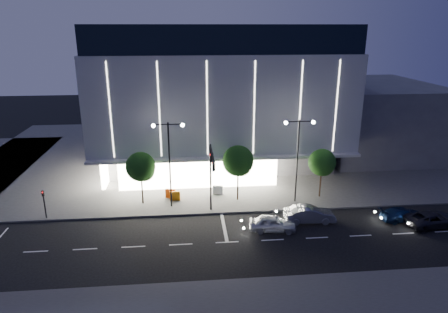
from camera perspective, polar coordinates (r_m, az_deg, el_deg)
name	(u,v)px	position (r m, az deg, el deg)	size (l,w,h in m)	color
ground	(203,235)	(36.52, -2.98, -11.10)	(160.00, 160.00, 0.00)	black
sidewalk_museum	(230,152)	(58.93, 0.82, 0.59)	(70.00, 40.00, 0.15)	#474747
museum	(217,92)	(54.99, -1.06, 9.18)	(30.00, 25.80, 18.00)	#4C4C51
annex_building	(370,117)	(63.42, 20.15, 5.35)	(16.00, 20.00, 10.00)	#4C4C51
traffic_mast	(211,169)	(37.51, -1.81, -1.82)	(0.33, 5.89, 7.07)	black
street_lamp_west	(169,152)	(39.72, -7.84, 0.58)	(3.16, 0.36, 9.00)	black
street_lamp_east	(298,149)	(41.21, 10.52, 1.09)	(3.16, 0.36, 9.00)	black
ped_signal_far	(44,201)	(42.04, -24.32, -5.85)	(0.22, 0.24, 3.00)	black
tree_left	(141,168)	(41.53, -11.78, -1.65)	(3.02, 3.02, 5.72)	black
tree_mid	(238,162)	(41.48, 2.05, -0.86)	(3.25, 3.25, 6.15)	black
tree_right	(322,164)	(43.67, 13.84, -1.03)	(2.91, 2.91, 5.51)	black
car_lead	(273,223)	(37.06, 6.99, -9.47)	(1.72, 4.27, 1.46)	silver
car_second	(309,214)	(39.15, 12.11, -8.09)	(1.67, 4.80, 1.58)	#A1A4A8
car_third	(402,214)	(42.30, 24.11, -7.54)	(1.77, 4.36, 1.27)	#132549
car_fourth	(431,219)	(42.31, 27.51, -7.94)	(2.30, 4.98, 1.38)	#2A292E
barrier_a	(171,193)	(43.57, -7.65, -5.25)	(1.10, 0.25, 1.00)	#C5460A
barrier_c	(175,196)	(42.90, -7.02, -5.61)	(1.10, 0.25, 1.00)	orange
barrier_d	(218,190)	(44.08, -0.89, -4.80)	(1.10, 0.25, 1.00)	silver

